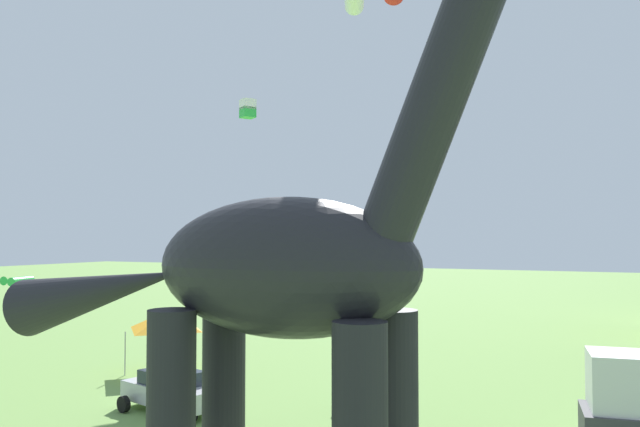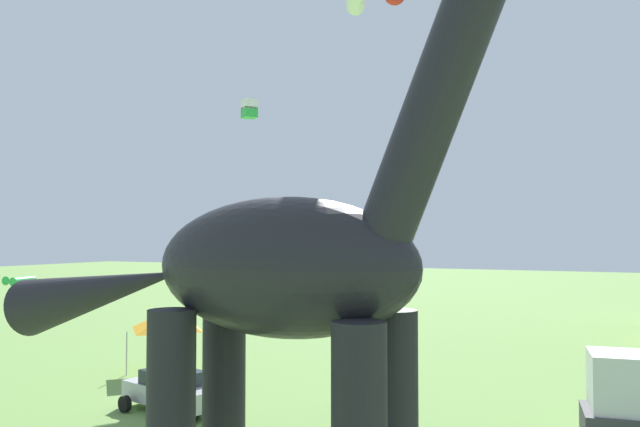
# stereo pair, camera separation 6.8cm
# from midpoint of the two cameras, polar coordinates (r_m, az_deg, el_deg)

# --- Properties ---
(dinosaur_sculpture) EXTENTS (15.76, 3.34, 16.47)m
(dinosaur_sculpture) POSITION_cam_midpoint_polar(r_m,az_deg,el_deg) (14.78, -3.60, -4.93)
(dinosaur_sculpture) COLOR black
(dinosaur_sculpture) RESTS_ON ground_plane
(parked_sedan_left) EXTENTS (4.52, 2.81, 1.55)m
(parked_sedan_left) POSITION_cam_midpoint_polar(r_m,az_deg,el_deg) (25.37, -13.30, -15.48)
(parked_sedan_left) COLOR #B7B7BC
(parked_sedan_left) RESTS_ON ground_plane
(person_strolling_adult) EXTENTS (0.58, 0.25, 1.54)m
(person_strolling_adult) POSITION_cam_midpoint_polar(r_m,az_deg,el_deg) (25.25, 2.29, -15.31)
(person_strolling_adult) COLOR #2D3347
(person_strolling_adult) RESTS_ON ground_plane
(festival_canopy_tent) EXTENTS (3.15, 3.15, 3.00)m
(festival_canopy_tent) POSITION_cam_midpoint_polar(r_m,az_deg,el_deg) (32.03, -13.78, -9.52)
(festival_canopy_tent) COLOR #B2B2B7
(festival_canopy_tent) RESTS_ON ground_plane
(kite_high_left) EXTENTS (1.47, 1.58, 0.45)m
(kite_high_left) POSITION_cam_midpoint_polar(r_m,az_deg,el_deg) (34.52, -25.79, -5.58)
(kite_high_left) COLOR green
(kite_far_left) EXTENTS (1.16, 1.16, 1.20)m
(kite_far_left) POSITION_cam_midpoint_polar(r_m,az_deg,el_deg) (40.86, -6.46, 9.54)
(kite_far_left) COLOR white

